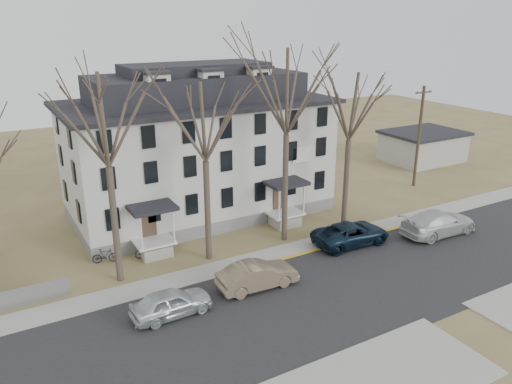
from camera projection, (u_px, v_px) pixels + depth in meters
ground at (364, 307)px, 27.88m from camera, size 120.00×120.00×0.00m
main_road at (341, 291)px, 29.52m from camera, size 120.00×10.00×0.04m
far_sidewalk at (286, 252)px, 34.44m from camera, size 120.00×2.00×0.08m
yellow_curb at (351, 242)px, 36.04m from camera, size 14.00×0.25×0.06m
boarding_house at (199, 149)px, 39.88m from camera, size 20.80×12.36×12.05m
distant_building at (423, 146)px, 55.87m from camera, size 8.50×6.50×3.35m
tree_far_left at (104, 113)px, 27.34m from camera, size 8.40×8.40×13.72m
tree_mid_left at (204, 117)px, 30.39m from camera, size 7.80×7.80×12.74m
tree_center at (287, 86)px, 32.71m from camera, size 9.00×9.00×14.70m
tree_mid_right at (351, 102)px, 35.77m from camera, size 7.80×7.80×12.74m
utility_pole_far at (419, 136)px, 46.37m from camera, size 2.00×0.28×9.50m
car_silver at (171, 303)px, 26.87m from camera, size 4.50×1.93×1.52m
car_tan at (258, 276)px, 29.62m from camera, size 4.98×1.91×1.62m
car_navy at (351, 234)px, 35.38m from camera, size 5.82×2.92×1.58m
car_white at (438, 223)px, 36.97m from camera, size 6.27×2.70×1.80m
bicycle_left at (149, 250)px, 33.55m from camera, size 1.93×0.77×1.00m
bicycle_right at (105, 256)px, 32.73m from camera, size 1.74×0.90×1.01m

